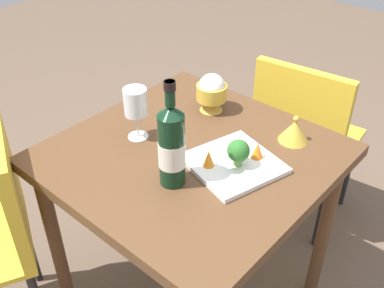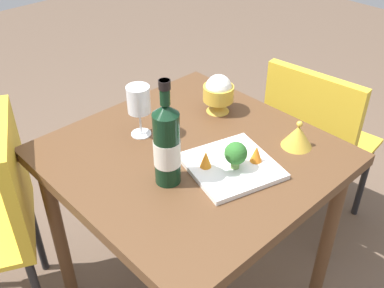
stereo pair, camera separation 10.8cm
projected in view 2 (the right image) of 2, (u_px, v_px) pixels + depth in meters
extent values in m
cube|color=brown|center=(192.00, 157.00, 1.45)|extent=(0.82, 0.82, 0.04)
cylinder|color=brown|center=(195.00, 158.00, 2.07)|extent=(0.05, 0.05, 0.71)
cylinder|color=brown|center=(59.00, 236.00, 1.67)|extent=(0.05, 0.05, 0.71)
cylinder|color=brown|center=(327.00, 242.00, 1.65)|extent=(0.05, 0.05, 0.71)
cube|color=gold|center=(322.00, 144.00, 2.02)|extent=(0.44, 0.44, 0.02)
cube|color=gold|center=(309.00, 120.00, 1.78)|extent=(0.08, 0.40, 0.40)
cylinder|color=black|center=(300.00, 153.00, 2.34)|extent=(0.03, 0.03, 0.43)
cylinder|color=black|center=(363.00, 180.00, 2.16)|extent=(0.03, 0.03, 0.43)
cylinder|color=black|center=(264.00, 185.00, 2.13)|extent=(0.03, 0.03, 0.43)
cylinder|color=black|center=(331.00, 218.00, 1.95)|extent=(0.03, 0.03, 0.43)
cube|color=gold|center=(15.00, 176.00, 1.50)|extent=(0.21, 0.38, 0.40)
cylinder|color=black|center=(36.00, 233.00, 1.88)|extent=(0.03, 0.03, 0.43)
cylinder|color=black|center=(167.00, 149.00, 1.25)|extent=(0.08, 0.08, 0.23)
cone|color=black|center=(165.00, 109.00, 1.18)|extent=(0.08, 0.08, 0.03)
cylinder|color=black|center=(165.00, 93.00, 1.15)|extent=(0.03, 0.03, 0.07)
cylinder|color=black|center=(164.00, 84.00, 1.14)|extent=(0.03, 0.03, 0.02)
cylinder|color=silver|center=(167.00, 152.00, 1.26)|extent=(0.08, 0.08, 0.08)
cylinder|color=white|center=(141.00, 134.00, 1.52)|extent=(0.07, 0.07, 0.00)
cylinder|color=white|center=(140.00, 123.00, 1.49)|extent=(0.01, 0.01, 0.08)
cylinder|color=white|center=(139.00, 99.00, 1.44)|extent=(0.08, 0.08, 0.09)
cone|color=gold|center=(218.00, 105.00, 1.63)|extent=(0.08, 0.08, 0.04)
cylinder|color=gold|center=(218.00, 93.00, 1.60)|extent=(0.11, 0.11, 0.05)
sphere|color=white|center=(219.00, 88.00, 1.59)|extent=(0.09, 0.09, 0.09)
cone|color=gold|center=(298.00, 136.00, 1.44)|extent=(0.10, 0.10, 0.07)
sphere|color=gold|center=(300.00, 124.00, 1.42)|extent=(0.02, 0.02, 0.02)
cube|color=white|center=(231.00, 166.00, 1.36)|extent=(0.31, 0.31, 0.02)
cylinder|color=#729E4C|center=(235.00, 164.00, 1.34)|extent=(0.03, 0.03, 0.03)
sphere|color=#2D6B28|center=(236.00, 153.00, 1.31)|extent=(0.07, 0.07, 0.07)
cone|color=orange|center=(256.00, 154.00, 1.35)|extent=(0.04, 0.04, 0.05)
cone|color=orange|center=(206.00, 159.00, 1.33)|extent=(0.04, 0.04, 0.05)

